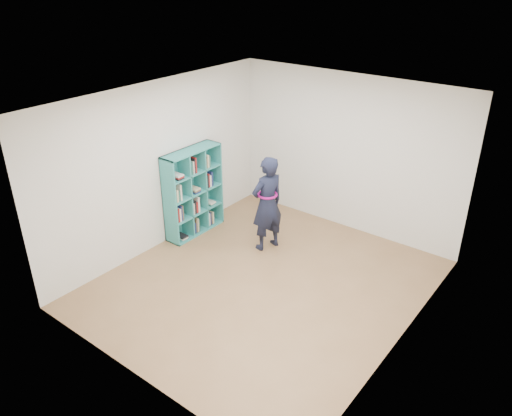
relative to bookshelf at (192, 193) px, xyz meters
The scene contains 9 objects.
floor 2.05m from the bookshelf, 15.76° to the right, with size 4.50×4.50×0.00m, color olive.
ceiling 2.71m from the bookshelf, 15.76° to the right, with size 4.50×4.50×0.00m, color white.
wall_left 0.81m from the bookshelf, 105.37° to the right, with size 0.02×4.50×2.60m, color silver.
wall_right 3.94m from the bookshelf, ahead, with size 0.02×4.50×2.60m, color silver.
wall_back 2.60m from the bookshelf, 42.93° to the left, with size 4.00×0.02×2.60m, color silver.
wall_front 3.39m from the bookshelf, 56.21° to the right, with size 4.00×0.02×2.60m, color silver.
bookshelf is the anchor object (origin of this frame).
person 1.33m from the bookshelf, 13.96° to the left, with size 0.51×0.64×1.53m.
smartphone 1.27m from the bookshelf, 20.81° to the left, with size 0.02×0.08×0.12m.
Camera 1 is at (3.50, -4.71, 4.12)m, focal length 35.00 mm.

